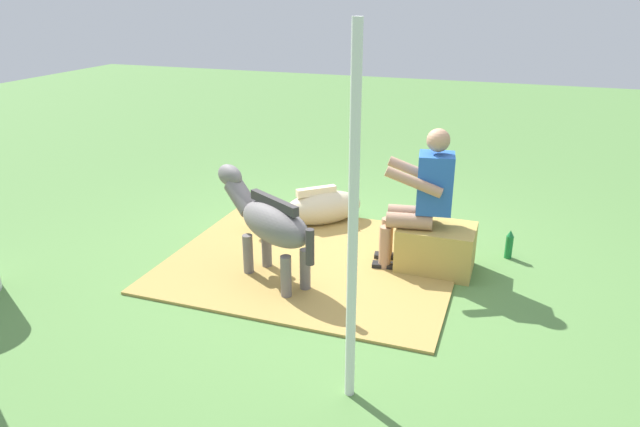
# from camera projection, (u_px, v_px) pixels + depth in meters

# --- Properties ---
(ground_plane) EXTENTS (24.00, 24.00, 0.00)m
(ground_plane) POSITION_uv_depth(u_px,v_px,m) (340.00, 259.00, 5.50)
(ground_plane) COLOR #568442
(hay_patch) EXTENTS (2.61, 2.29, 0.02)m
(hay_patch) POSITION_uv_depth(u_px,v_px,m) (314.00, 260.00, 5.45)
(hay_patch) COLOR #AD8C47
(hay_patch) RESTS_ON ground
(hay_bale) EXTENTS (0.67, 0.49, 0.42)m
(hay_bale) POSITION_uv_depth(u_px,v_px,m) (436.00, 248.00, 5.23)
(hay_bale) COLOR tan
(hay_bale) RESTS_ON ground
(person_seated) EXTENTS (0.70, 0.48, 1.30)m
(person_seated) POSITION_uv_depth(u_px,v_px,m) (421.00, 195.00, 5.08)
(person_seated) COLOR tan
(person_seated) RESTS_ON ground
(pony_standing) EXTENTS (1.21, 0.85, 0.91)m
(pony_standing) POSITION_uv_depth(u_px,v_px,m) (269.00, 221.00, 4.93)
(pony_standing) COLOR slate
(pony_standing) RESTS_ON ground
(pony_lying) EXTENTS (1.17, 1.10, 0.42)m
(pony_lying) POSITION_uv_depth(u_px,v_px,m) (315.00, 208.00, 6.23)
(pony_lying) COLOR beige
(pony_lying) RESTS_ON ground
(soda_bottle) EXTENTS (0.07, 0.07, 0.28)m
(soda_bottle) POSITION_uv_depth(u_px,v_px,m) (509.00, 245.00, 5.47)
(soda_bottle) COLOR #197233
(soda_bottle) RESTS_ON ground
(tent_pole_left) EXTENTS (0.06, 0.06, 2.26)m
(tent_pole_left) POSITION_uv_depth(u_px,v_px,m) (353.00, 228.00, 3.26)
(tent_pole_left) COLOR silver
(tent_pole_left) RESTS_ON ground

